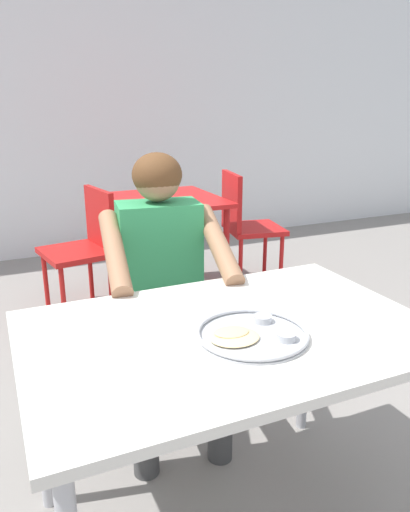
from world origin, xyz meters
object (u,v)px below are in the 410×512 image
(chair_red_right, at_px, (244,220))
(table_foreground, at_px, (229,351))
(diner_foreground, at_px, (164,271))
(chair_foreground, at_px, (154,301))
(thali_tray, at_px, (251,333))
(table_background_red, at_px, (165,211))
(chair_red_left, at_px, (86,242))

(chair_red_right, bearing_deg, table_foreground, -119.69)
(diner_foreground, bearing_deg, chair_foreground, 83.90)
(thali_tray, distance_m, table_background_red, 2.20)
(chair_foreground, distance_m, chair_red_right, 1.65)
(chair_foreground, xyz_separation_m, chair_red_right, (1.13, 1.20, 0.02))
(diner_foreground, xyz_separation_m, table_background_red, (0.51, 1.43, -0.08))
(diner_foreground, height_order, table_background_red, diner_foreground)
(table_foreground, height_order, diner_foreground, diner_foreground)
(table_background_red, distance_m, chair_red_right, 0.65)
(chair_foreground, bearing_deg, thali_tray, -90.51)
(table_foreground, bearing_deg, thali_tray, -66.48)
(thali_tray, distance_m, chair_red_left, 2.12)
(table_foreground, distance_m, diner_foreground, 0.63)
(table_foreground, height_order, thali_tray, thali_tray)
(chair_red_left, xyz_separation_m, chair_red_right, (1.22, 0.02, 0.02))
(table_foreground, relative_size, chair_red_right, 1.37)
(table_foreground, xyz_separation_m, chair_red_left, (-0.05, 2.03, -0.18))
(chair_foreground, height_order, chair_red_right, chair_red_right)
(table_background_red, xyz_separation_m, chair_red_left, (-0.57, -0.03, -0.15))
(chair_red_right, bearing_deg, diner_foreground, -129.04)
(table_background_red, height_order, chair_red_right, chair_red_right)
(table_foreground, height_order, chair_foreground, chair_foreground)
(table_foreground, relative_size, table_background_red, 1.50)
(table_background_red, bearing_deg, chair_red_left, -176.70)
(table_foreground, bearing_deg, chair_red_left, 91.34)
(chair_foreground, distance_m, table_background_red, 1.32)
(diner_foreground, distance_m, chair_red_right, 1.84)
(table_foreground, relative_size, chair_foreground, 1.44)
(table_background_red, distance_m, chair_red_left, 0.59)
(diner_foreground, height_order, chair_red_right, diner_foreground)
(diner_foreground, xyz_separation_m, chair_red_right, (1.15, 1.42, -0.21))
(chair_red_left, bearing_deg, table_foreground, -88.66)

